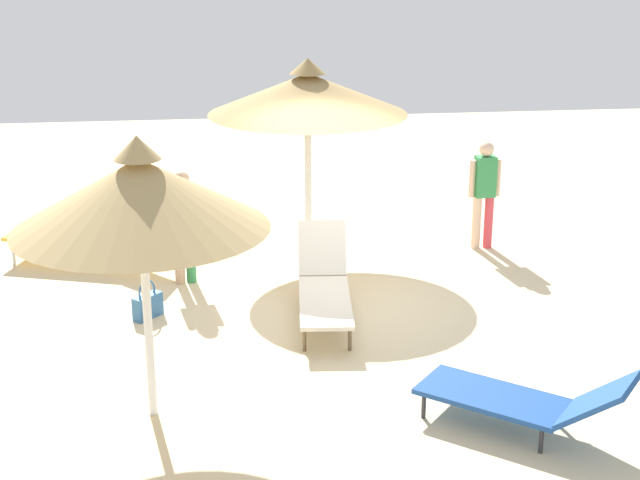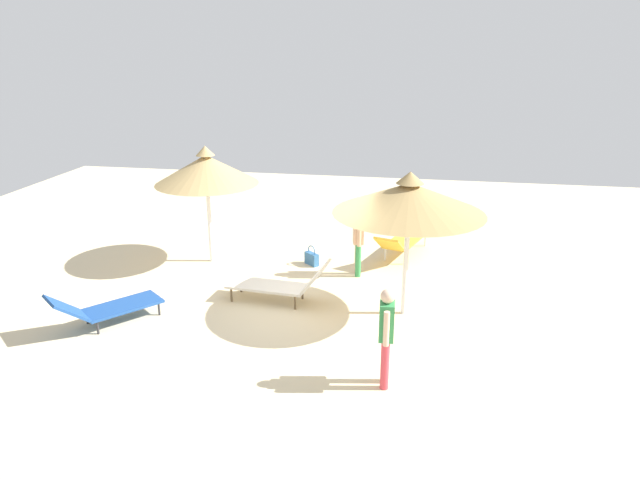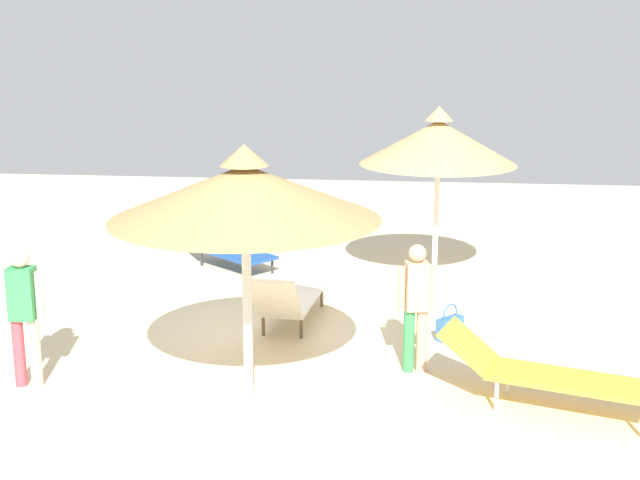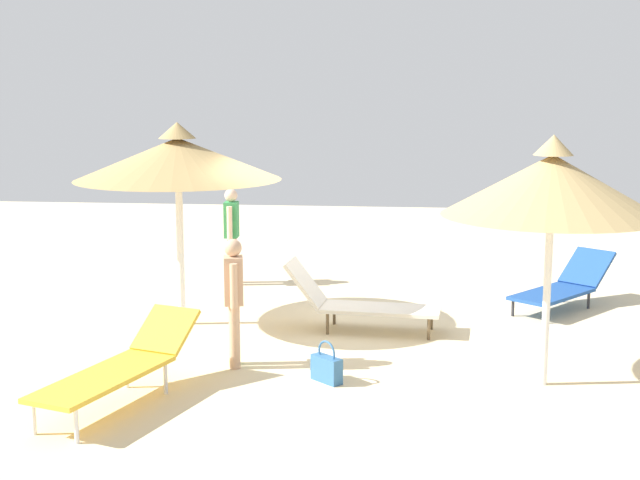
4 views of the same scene
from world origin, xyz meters
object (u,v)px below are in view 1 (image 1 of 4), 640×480
object	(u,v)px
lounge_chair_back	(88,235)
person_standing_near_left	(183,221)
person_standing_far_right	(484,188)
lounge_chair_near_right	(324,285)
parasol_umbrella_center	(308,94)
parasol_umbrella_far_left	(140,194)
lounge_chair_edge	(526,398)
handbag	(148,305)

from	to	relation	value
lounge_chair_back	person_standing_near_left	bearing A→B (deg)	-124.41
person_standing_far_right	person_standing_near_left	xyz separation A→B (m)	(-0.92, 4.33, -0.05)
lounge_chair_near_right	person_standing_far_right	world-z (taller)	person_standing_far_right
parasol_umbrella_center	person_standing_far_right	size ratio (longest dim) A/B	1.75
parasol_umbrella_far_left	lounge_chair_near_right	world-z (taller)	parasol_umbrella_far_left
person_standing_near_left	person_standing_far_right	bearing A→B (deg)	-78.03
parasol_umbrella_center	person_standing_near_left	world-z (taller)	parasol_umbrella_center
parasol_umbrella_center	lounge_chair_near_right	bearing A→B (deg)	178.22
parasol_umbrella_center	lounge_chair_edge	world-z (taller)	parasol_umbrella_center
lounge_chair_edge	person_standing_far_right	world-z (taller)	person_standing_far_right
handbag	lounge_chair_edge	bearing A→B (deg)	-131.07
parasol_umbrella_center	handbag	distance (m)	3.82
parasol_umbrella_center	person_standing_near_left	xyz separation A→B (m)	(-1.11, 1.77, -1.45)
parasol_umbrella_far_left	person_standing_near_left	xyz separation A→B (m)	(3.56, -0.27, -1.38)
handbag	person_standing_near_left	bearing A→B (deg)	-21.22
parasol_umbrella_far_left	lounge_chair_near_right	xyz separation A→B (m)	(2.21, -1.97, -1.84)
person_standing_near_left	lounge_chair_near_right	bearing A→B (deg)	-128.50
parasol_umbrella_center	handbag	world-z (taller)	parasol_umbrella_center
lounge_chair_near_right	person_standing_far_right	size ratio (longest dim) A/B	1.33
lounge_chair_near_right	lounge_chair_back	world-z (taller)	lounge_chair_near_right
parasol_umbrella_far_left	lounge_chair_back	size ratio (longest dim) A/B	1.18
lounge_chair_edge	person_standing_near_left	bearing A→B (deg)	36.63
parasol_umbrella_far_left	handbag	size ratio (longest dim) A/B	5.78
person_standing_far_right	parasol_umbrella_far_left	bearing A→B (deg)	134.22
handbag	lounge_chair_near_right	bearing A→B (deg)	-95.51
parasol_umbrella_far_left	lounge_chair_near_right	distance (m)	3.49
parasol_umbrella_far_left	person_standing_near_left	bearing A→B (deg)	-4.38
parasol_umbrella_center	person_standing_near_left	bearing A→B (deg)	122.00
parasol_umbrella_far_left	person_standing_near_left	distance (m)	3.83
parasol_umbrella_far_left	lounge_chair_edge	size ratio (longest dim) A/B	1.42
lounge_chair_edge	parasol_umbrella_far_left	bearing A→B (deg)	77.44
person_standing_far_right	person_standing_near_left	bearing A→B (deg)	101.97
lounge_chair_back	handbag	world-z (taller)	lounge_chair_back
parasol_umbrella_center	lounge_chair_edge	size ratio (longest dim) A/B	1.44
parasol_umbrella_center	lounge_chair_near_right	size ratio (longest dim) A/B	1.32
person_standing_near_left	handbag	world-z (taller)	person_standing_near_left
parasol_umbrella_center	lounge_chair_near_right	world-z (taller)	parasol_umbrella_center
lounge_chair_near_right	handbag	size ratio (longest dim) A/B	4.43
person_standing_near_left	parasol_umbrella_far_left	bearing A→B (deg)	175.62
parasol_umbrella_center	lounge_chair_near_right	distance (m)	3.11
lounge_chair_edge	handbag	bearing A→B (deg)	48.93
parasol_umbrella_far_left	person_standing_far_right	xyz separation A→B (m)	(4.48, -4.61, -1.33)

